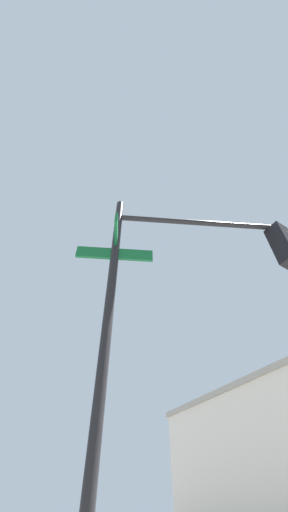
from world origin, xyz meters
The scene contains 1 object.
traffic_signal_near centered at (-6.28, -5.80, 3.95)m, with size 1.84×3.11×5.55m.
Camera 1 is at (-4.25, -8.03, 1.39)m, focal length 19.51 mm.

